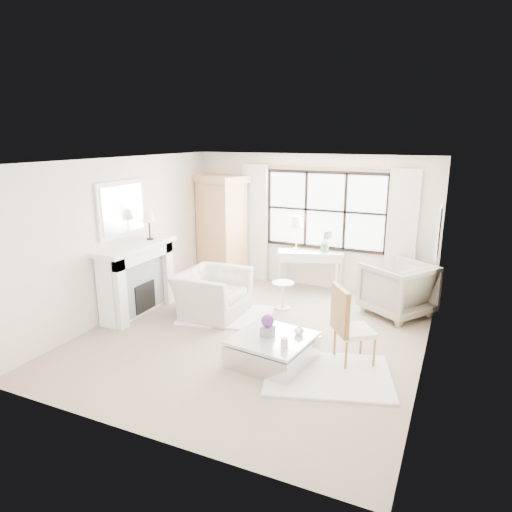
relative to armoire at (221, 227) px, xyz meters
The scene contains 32 objects.
floor 3.29m from the armoire, 52.00° to the right, with size 5.50×5.50×0.00m, color tan.
ceiling 3.45m from the armoire, 52.00° to the right, with size 5.50×5.50×0.00m, color white.
wall_back 1.94m from the armoire, ahead, with size 5.00×5.00×0.00m, color white.
wall_front 5.52m from the armoire, 69.88° to the right, with size 5.00×5.00×0.00m, color white.
wall_left 2.51m from the armoire, 103.94° to the right, with size 5.50×5.50×0.00m, color silver.
wall_right 5.03m from the armoire, 28.91° to the right, with size 5.50×5.50×0.00m, color beige.
window_pane 2.27m from the armoire, ahead, with size 2.40×0.02×1.50m, color white.
window_frame 2.26m from the armoire, ahead, with size 2.50×0.04×1.50m, color black, non-canonical shape.
curtain_rod 2.58m from the armoire, ahead, with size 0.04×0.04×3.30m, color #BB8541.
curtain_left 0.74m from the armoire, 17.65° to the left, with size 0.55×0.10×2.47m, color white.
curtain_right 3.71m from the armoire, ahead, with size 0.55×0.10×2.47m, color silver.
fireplace 2.51m from the armoire, 98.81° to the right, with size 0.58×1.66×1.26m.
mirror_frame 2.59m from the armoire, 103.27° to the right, with size 0.05×1.15×0.95m, color white.
mirror_glass 2.58m from the armoire, 102.60° to the right, with size 0.02×1.00×0.80m, color silver.
art_frame 4.45m from the armoire, ahead, with size 0.04×0.62×0.82m, color white.
art_canvas 4.43m from the armoire, ahead, with size 0.01×0.52×0.72m, color beige.
mantel_lamp 2.15m from the armoire, 98.24° to the right, with size 0.22×0.22×0.51m.
armoire is the anchor object (origin of this frame).
console_table 2.13m from the armoire, ahead, with size 1.38×0.87×0.80m.
console_lamp 1.70m from the armoire, ahead, with size 0.28×0.28×0.69m.
orchid_plant 2.31m from the armoire, ahead, with size 0.25×0.20×0.45m, color #5D7A51.
side_table 2.38m from the armoire, 32.19° to the right, with size 0.40×0.40×0.51m.
rug_left 2.50m from the armoire, 59.55° to the right, with size 1.57×1.11×0.03m, color white.
rug_right 4.71m from the armoire, 43.84° to the right, with size 1.62×1.22×0.03m, color white.
club_armchair 2.25m from the armoire, 65.78° to the right, with size 1.19×1.04×0.77m, color beige.
wingback_chair 3.90m from the armoire, ahead, with size 1.00×1.03×0.94m, color #A09787.
french_chair 4.47m from the armoire, 37.37° to the right, with size 0.67×0.67×1.08m.
coffee_table 4.11m from the armoire, 51.46° to the right, with size 1.12×1.12×0.38m.
planter_box 4.00m from the armoire, 52.18° to the right, with size 0.17×0.17×0.13m, color gray.
planter_flowers 3.97m from the armoire, 52.18° to the right, with size 0.18×0.18×0.18m, color #5C327E.
pillar_candle 4.38m from the armoire, 50.54° to the right, with size 0.10×0.10×0.12m, color #EEE5D0.
coffee_vase 4.09m from the armoire, 46.10° to the right, with size 0.14×0.14×0.14m, color white.
Camera 1 is at (2.77, -6.02, 3.05)m, focal length 32.00 mm.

